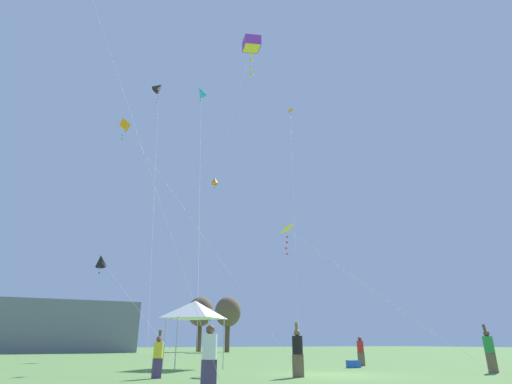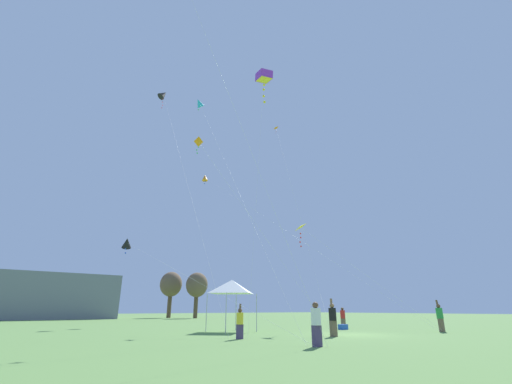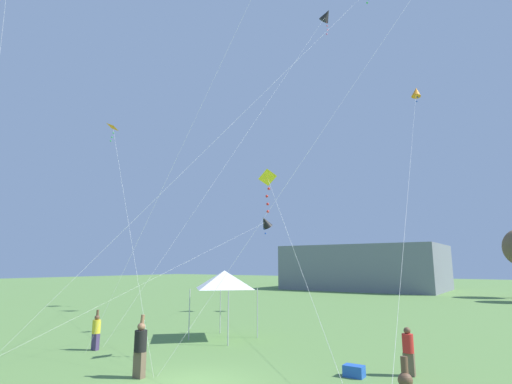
# 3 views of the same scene
# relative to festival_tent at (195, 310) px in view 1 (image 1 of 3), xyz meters

# --- Properties ---
(ground_plane) EXTENTS (220.00, 220.00, 0.00)m
(ground_plane) POSITION_rel_festival_tent_xyz_m (4.08, -6.71, -2.91)
(ground_plane) COLOR #5B8442
(distant_building) EXTENTS (22.08, 14.75, 6.49)m
(distant_building) POSITION_rel_festival_tent_xyz_m (-7.54, 43.99, 0.34)
(distant_building) COLOR slate
(distant_building) RESTS_ON ground
(tree_far_right) EXTENTS (3.68, 3.68, 7.42)m
(tree_far_right) POSITION_rel_festival_tent_xyz_m (15.09, 33.38, 2.36)
(tree_far_right) COLOR brown
(tree_far_right) RESTS_ON ground
(tree_far_left) EXTENTS (3.85, 3.85, 7.78)m
(tree_far_left) POSITION_rel_festival_tent_xyz_m (12.65, 38.48, 2.62)
(tree_far_left) COLOR brown
(tree_far_left) RESTS_ON ground
(festival_tent) EXTENTS (2.73, 2.73, 3.37)m
(festival_tent) POSITION_rel_festival_tent_xyz_m (0.00, 0.00, 0.00)
(festival_tent) COLOR #B7B7BC
(festival_tent) RESTS_ON ground
(cooler_box) EXTENTS (0.66, 0.42, 0.37)m
(cooler_box) POSITION_rel_festival_tent_xyz_m (7.93, -3.03, -2.72)
(cooler_box) COLOR blue
(cooler_box) RESTS_ON ground
(person_yellow_shirt) EXTENTS (0.35, 0.35, 1.70)m
(person_yellow_shirt) POSITION_rel_festival_tent_xyz_m (-2.97, -5.26, -2.08)
(person_yellow_shirt) COLOR #473860
(person_yellow_shirt) RESTS_ON ground
(person_green_shirt) EXTENTS (0.42, 0.42, 2.03)m
(person_green_shirt) POSITION_rel_festival_tent_xyz_m (11.06, -8.75, -1.92)
(person_green_shirt) COLOR brown
(person_green_shirt) RESTS_ON ground
(person_red_shirt) EXTENTS (0.37, 0.37, 1.57)m
(person_red_shirt) POSITION_rel_festival_tent_xyz_m (9.43, -1.87, -2.06)
(person_red_shirt) COLOR brown
(person_red_shirt) RESTS_ON ground
(person_white_shirt) EXTENTS (0.41, 0.41, 1.72)m
(person_white_shirt) POSITION_rel_festival_tent_xyz_m (-2.66, -10.25, -1.98)
(person_white_shirt) COLOR #473860
(person_white_shirt) RESTS_ON ground
(person_black_shirt) EXTENTS (0.41, 0.41, 2.01)m
(person_black_shirt) POSITION_rel_festival_tent_xyz_m (2.08, -7.09, -1.94)
(person_black_shirt) COLOR brown
(person_black_shirt) RESTS_ON ground
(kite_black_diamond_0) EXTENTS (3.49, 21.09, 27.92)m
(kite_black_diamond_0) POSITION_rel_festival_tent_xyz_m (-0.54, 15.74, 24.16)
(kite_black_diamond_0) COLOR silver
(kite_black_diamond_0) RESTS_ON ground
(kite_black_diamond_1) EXTENTS (2.07, 21.92, 7.76)m
(kite_black_diamond_1) POSITION_rel_festival_tent_xyz_m (-4.30, 10.68, 4.15)
(kite_black_diamond_1) COLOR silver
(kite_black_diamond_1) RESTS_ON ground
(kite_yellow_delta_2) EXTENTS (6.74, 6.97, 7.61)m
(kite_yellow_delta_2) POSITION_rel_festival_tent_xyz_m (4.35, -2.67, 4.26)
(kite_yellow_delta_2) COLOR silver
(kite_yellow_delta_2) RESTS_ON ground
(kite_orange_delta_3) EXTENTS (8.66, 14.24, 22.66)m
(kite_orange_delta_3) POSITION_rel_festival_tent_xyz_m (10.38, 6.56, 18.34)
(kite_orange_delta_3) COLOR silver
(kite_orange_delta_3) RESTS_ON ground
(kite_cyan_diamond_5) EXTENTS (7.56, 25.04, 27.80)m
(kite_cyan_diamond_5) POSITION_rel_festival_tent_xyz_m (3.87, 14.41, 24.03)
(kite_cyan_diamond_5) COLOR silver
(kite_cyan_diamond_5) RESTS_ON ground
(kite_purple_box_6) EXTENTS (7.21, 7.29, 23.14)m
(kite_purple_box_6) POSITION_rel_festival_tent_xyz_m (3.55, 0.60, 19.55)
(kite_purple_box_6) COLOR silver
(kite_purple_box_6) RESTS_ON ground
(kite_orange_delta_7) EXTENTS (7.83, 3.52, 11.30)m
(kite_orange_delta_7) POSITION_rel_festival_tent_xyz_m (-4.91, -3.66, 7.93)
(kite_orange_delta_7) COLOR silver
(kite_orange_delta_7) RESTS_ON ground
(kite_orange_diamond_8) EXTENTS (4.31, 26.41, 18.47)m
(kite_orange_diamond_8) POSITION_rel_festival_tent_xyz_m (6.73, 17.05, 15.03)
(kite_orange_diamond_8) COLOR silver
(kite_orange_diamond_8) RESTS_ON ground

